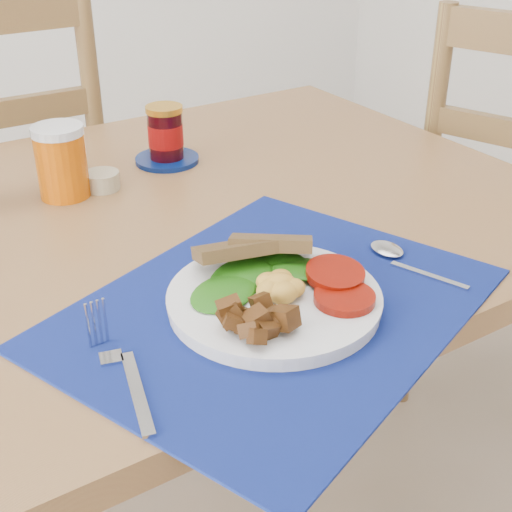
% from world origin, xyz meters
% --- Properties ---
extents(table, '(1.40, 0.90, 0.75)m').
position_xyz_m(table, '(0.00, 0.20, 0.67)').
color(table, brown).
rests_on(table, ground).
extents(placemat, '(0.61, 0.55, 0.00)m').
position_xyz_m(placemat, '(0.08, -0.11, 0.75)').
color(placemat, black).
rests_on(placemat, table).
extents(breakfast_plate, '(0.25, 0.25, 0.06)m').
position_xyz_m(breakfast_plate, '(0.08, -0.11, 0.77)').
color(breakfast_plate, silver).
rests_on(breakfast_plate, placemat).
extents(fork, '(0.05, 0.19, 0.00)m').
position_xyz_m(fork, '(-0.12, -0.13, 0.76)').
color(fork, '#B2B5BA').
rests_on(fork, placemat).
extents(spoon, '(0.05, 0.16, 0.00)m').
position_xyz_m(spoon, '(0.29, -0.11, 0.76)').
color(spoon, '#B2B5BA').
rests_on(spoon, placemat).
extents(juice_glass, '(0.08, 0.08, 0.11)m').
position_xyz_m(juice_glass, '(-0.01, 0.35, 0.80)').
color(juice_glass, '#D05805').
rests_on(juice_glass, table).
extents(ramekin, '(0.06, 0.06, 0.03)m').
position_xyz_m(ramekin, '(0.05, 0.34, 0.76)').
color(ramekin, tan).
rests_on(ramekin, table).
extents(jam_on_saucer, '(0.11, 0.11, 0.10)m').
position_xyz_m(jam_on_saucer, '(0.19, 0.39, 0.80)').
color(jam_on_saucer, '#051855').
rests_on(jam_on_saucer, table).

